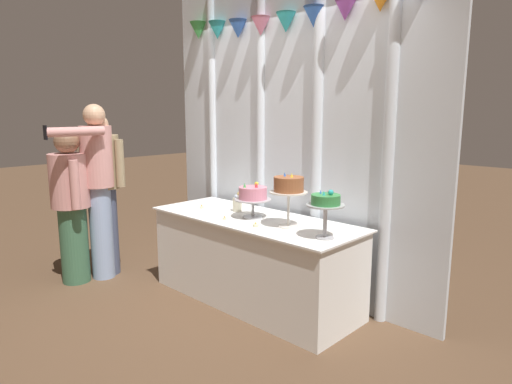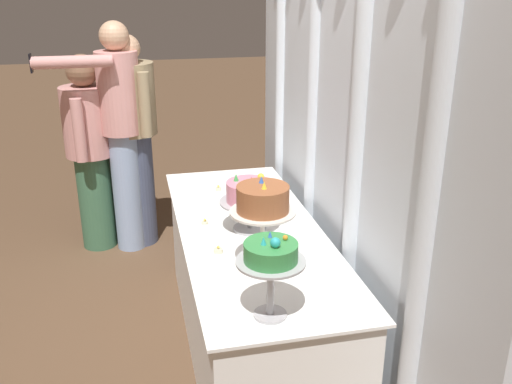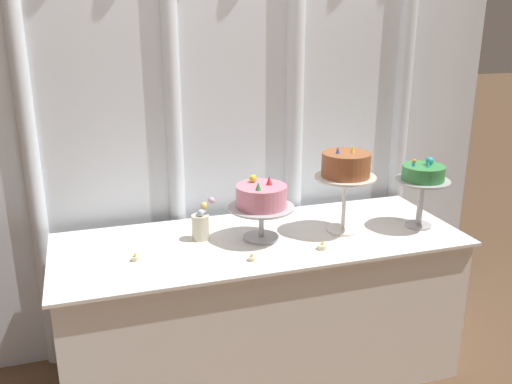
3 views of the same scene
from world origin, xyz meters
name	(u,v)px [view 2 (image 2 of 3)]	position (x,y,z in m)	size (l,w,h in m)	color
ground_plane	(234,350)	(0.00, 0.00, 0.00)	(24.00, 24.00, 0.00)	brown
draped_curtain	(340,82)	(0.01, 0.56, 1.53)	(3.03, 0.18, 2.87)	silver
cake_table	(250,291)	(0.00, 0.10, 0.38)	(1.97, 0.75, 0.76)	white
cake_display_leftmost	(250,195)	(0.00, 0.10, 0.96)	(0.32, 0.32, 0.31)	#B2B2B7
cake_display_center	(263,203)	(0.42, 0.07, 1.08)	(0.30, 0.30, 0.44)	silver
cake_display_rightmost	(271,258)	(0.82, 0.01, 1.02)	(0.27, 0.27, 0.36)	#B2B2B7
flower_vase	(253,196)	(-0.28, 0.18, 0.84)	(0.12, 0.09, 0.21)	beige
tealight_far_left	(218,189)	(-0.61, 0.03, 0.77)	(0.04, 0.04, 0.04)	beige
tealight_near_left	(205,223)	(-0.12, -0.13, 0.77)	(0.04, 0.04, 0.03)	beige
tealight_near_right	(218,251)	(0.23, -0.11, 0.77)	(0.05, 0.05, 0.04)	beige
guest_girl_blue_dress	(121,127)	(-1.50, -0.56, 0.98)	(0.47, 0.71, 1.74)	#93ADD6
guest_man_dark_suit	(133,136)	(-1.59, -0.47, 0.89)	(0.50, 0.50, 1.64)	#4C5675
guest_man_pink_jacket	(90,148)	(-1.59, -0.79, 0.81)	(0.53, 0.44, 1.51)	#3D6B4C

